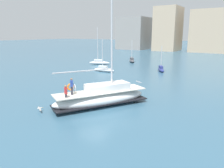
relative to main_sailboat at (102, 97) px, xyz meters
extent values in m
plane|color=#38607A|center=(0.06, -1.31, -0.92)|extent=(400.00, 400.00, 0.00)
ellipsoid|color=white|center=(-0.04, -0.07, -0.22)|extent=(6.78, 9.55, 1.40)
cube|color=black|center=(-0.04, -0.07, -0.53)|extent=(6.71, 9.39, 0.10)
cube|color=beige|center=(-0.04, -0.07, 0.52)|extent=(6.38, 9.04, 0.08)
cube|color=white|center=(0.32, 0.56, 0.91)|extent=(3.58, 4.59, 0.70)
cylinder|color=silver|center=(0.55, 0.98, 6.87)|extent=(0.16, 0.16, 12.62)
cylinder|color=#B7B7BC|center=(-0.86, -1.53, 2.68)|extent=(2.92, 5.08, 0.12)
cylinder|color=silver|center=(2.12, 3.79, 1.03)|extent=(0.81, 0.49, 0.06)
torus|color=orange|center=(-2.35, -1.80, 1.03)|extent=(0.46, 0.68, 0.70)
cylinder|color=#33333D|center=(-1.44, -2.58, 0.96)|extent=(0.20, 0.20, 0.80)
cube|color=#3351AD|center=(-1.44, -2.58, 1.64)|extent=(0.38, 0.33, 0.56)
sphere|color=#9E7051|center=(-1.44, -2.58, 2.03)|extent=(0.20, 0.20, 0.20)
cylinder|color=#3351AD|center=(-1.64, -2.47, 1.59)|extent=(0.09, 0.09, 0.50)
cylinder|color=#3351AD|center=(-1.25, -2.69, 1.59)|extent=(0.09, 0.09, 0.50)
cylinder|color=#33333D|center=(-1.32, -3.48, 0.74)|extent=(0.20, 0.20, 0.35)
cube|color=red|center=(-1.32, -3.48, 1.19)|extent=(0.38, 0.33, 0.56)
sphere|color=#9E7051|center=(-1.32, -3.48, 1.58)|extent=(0.20, 0.20, 0.20)
cylinder|color=red|center=(-1.51, -3.37, 1.14)|extent=(0.09, 0.09, 0.50)
cylinder|color=red|center=(-1.12, -3.58, 1.14)|extent=(0.09, 0.09, 0.50)
torus|color=silver|center=(-1.33, -2.37, 1.18)|extent=(0.69, 0.42, 0.76)
ellipsoid|color=#4C4C51|center=(-13.15, 30.96, -0.55)|extent=(3.51, 4.23, 0.73)
cube|color=#4C4C51|center=(-13.28, 31.14, 0.01)|extent=(1.62, 1.85, 0.40)
cylinder|color=silver|center=(-13.35, 31.23, 2.15)|extent=(0.12, 0.12, 4.69)
ellipsoid|color=navy|center=(-2.34, 22.27, -0.61)|extent=(2.72, 3.66, 0.61)
cube|color=navy|center=(-2.43, 22.43, -0.11)|extent=(1.27, 1.58, 0.40)
cylinder|color=silver|center=(-2.48, 22.51, 1.75)|extent=(0.11, 0.11, 4.11)
ellipsoid|color=silver|center=(-17.47, 23.37, -0.53)|extent=(4.83, 2.90, 0.77)
cube|color=silver|center=(-17.69, 23.28, 0.05)|extent=(2.04, 1.42, 0.40)
cylinder|color=silver|center=(-17.80, 23.23, 3.61)|extent=(0.12, 0.12, 7.50)
ellipsoid|color=white|center=(-11.03, 16.05, -0.57)|extent=(4.30, 1.27, 0.69)
cube|color=white|center=(-11.24, 16.04, -0.03)|extent=(1.74, 0.76, 0.40)
cylinder|color=silver|center=(-11.34, 16.03, 2.46)|extent=(0.11, 0.11, 5.37)
ellipsoid|color=silver|center=(-3.65, -4.56, -0.57)|extent=(0.33, 0.40, 0.16)
sphere|color=silver|center=(-3.56, -4.40, -0.54)|extent=(0.11, 0.11, 0.11)
cone|color=gold|center=(-3.53, -4.34, -0.55)|extent=(0.07, 0.08, 0.04)
cube|color=#9E9993|center=(-3.92, -4.41, -0.55)|extent=(0.59, 0.42, 0.15)
cube|color=#9E9993|center=(-3.39, -4.71, -0.55)|extent=(0.59, 0.42, 0.15)
cube|color=gray|center=(-34.37, 73.35, 5.96)|extent=(12.18, 13.78, 13.75)
cube|color=#C6AD8E|center=(-18.83, 72.32, 7.70)|extent=(9.03, 11.43, 17.23)
cube|color=#C6AD8E|center=(-2.23, 74.01, 6.79)|extent=(14.49, 12.29, 15.41)
camera|label=1|loc=(12.11, -16.67, 6.05)|focal=35.08mm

